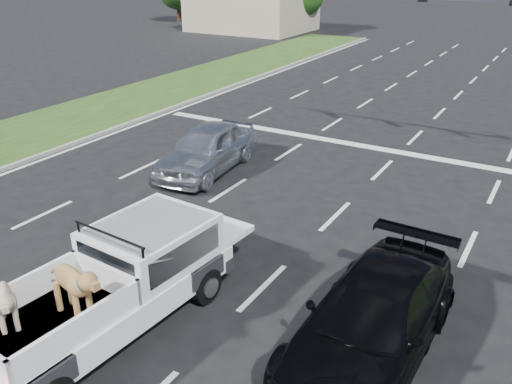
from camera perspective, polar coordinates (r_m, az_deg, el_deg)
ground at (r=12.69m, az=-6.21°, el=-7.72°), size 160.00×160.00×0.00m
road_markings at (r=17.79m, az=6.34°, el=1.91°), size 17.75×60.00×0.01m
grass_median_left at (r=24.16m, az=-20.07°, el=6.66°), size 5.00×60.00×0.10m
curb_left at (r=22.37m, az=-15.97°, el=5.94°), size 0.15×60.00×0.14m
building_left at (r=52.10m, az=-0.43°, el=19.05°), size 10.00×8.00×4.40m
pickup_truck at (r=10.62m, az=-14.81°, el=-9.35°), size 2.40×5.50×2.01m
silver_sedan at (r=17.79m, az=-5.20°, el=4.59°), size 2.24×4.68×1.54m
black_coupe at (r=9.97m, az=12.09°, el=-12.95°), size 2.20×5.13×1.47m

